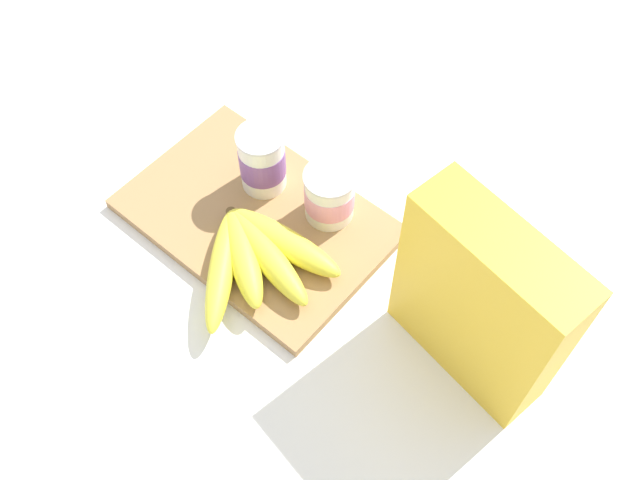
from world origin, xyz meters
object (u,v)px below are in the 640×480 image
cutting_board (256,218)px  banana_bunch (256,255)px  cereal_box (481,304)px  yogurt_cup_front (262,160)px  yogurt_cup_back (329,195)px

cutting_board → banana_bunch: (0.05, -0.05, 0.03)m
cereal_box → yogurt_cup_front: size_ratio=2.56×
yogurt_cup_front → yogurt_cup_back: size_ratio=1.21×
cutting_board → cereal_box: cereal_box is taller
yogurt_cup_front → cereal_box: bearing=-4.4°
cutting_board → yogurt_cup_front: size_ratio=3.59×
cutting_board → cereal_box: bearing=3.7°
yogurt_cup_front → yogurt_cup_back: (0.10, 0.02, -0.01)m
cereal_box → banana_bunch: bearing=-154.7°
cutting_board → yogurt_cup_back: (0.07, 0.07, 0.05)m
cereal_box → yogurt_cup_front: 0.36m
cutting_board → yogurt_cup_front: 0.08m
cutting_board → yogurt_cup_front: bearing=120.9°
cutting_board → yogurt_cup_front: (-0.03, 0.05, 0.06)m
yogurt_cup_back → banana_bunch: yogurt_cup_back is taller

